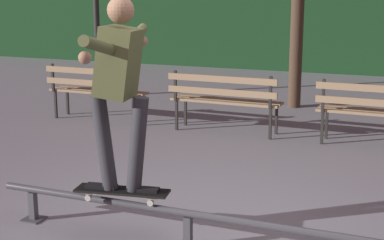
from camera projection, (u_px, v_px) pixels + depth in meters
name	position (u px, v px, depth m)	size (l,w,h in m)	color
ground_plane	(201.00, 233.00, 4.88)	(90.00, 90.00, 0.00)	gray
hedge_backdrop	(360.00, 16.00, 14.17)	(24.00, 1.20, 2.76)	#193D1E
grind_rail	(188.00, 219.00, 4.57)	(3.52, 0.18, 0.32)	#47474C
skateboard	(122.00, 191.00, 4.75)	(0.80, 0.33, 0.09)	black
skateboarder	(119.00, 78.00, 4.54)	(0.63, 1.39, 1.56)	black
park_bench_leftmost	(95.00, 87.00, 8.95)	(1.61, 0.44, 0.88)	#282623
park_bench_left_center	(224.00, 96.00, 8.17)	(1.61, 0.44, 0.88)	#282623
park_bench_right_center	(380.00, 108.00, 7.39)	(1.61, 0.44, 0.88)	#282623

